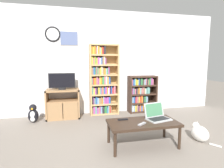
{
  "coord_description": "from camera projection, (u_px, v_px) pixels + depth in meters",
  "views": [
    {
      "loc": [
        -0.77,
        -2.16,
        1.31
      ],
      "look_at": [
        -0.01,
        1.24,
        0.87
      ],
      "focal_mm": 28.0,
      "sensor_mm": 36.0,
      "label": 1
    }
  ],
  "objects": [
    {
      "name": "penguin_figurine",
      "position": [
        33.0,
        114.0,
        3.8
      ],
      "size": [
        0.22,
        0.2,
        0.4
      ],
      "color": "black",
      "rests_on": "ground_plane"
    },
    {
      "name": "remote_near_laptop",
      "position": [
        123.0,
        119.0,
        2.79
      ],
      "size": [
        0.16,
        0.05,
        0.02
      ],
      "rotation": [
        0.0,
        0.0,
        1.59
      ],
      "color": "black",
      "rests_on": "coffee_table"
    },
    {
      "name": "bookshelf_short",
      "position": [
        141.0,
        94.0,
        4.61
      ],
      "size": [
        0.74,
        0.3,
        0.96
      ],
      "color": "#3D281E",
      "rests_on": "ground_plane"
    },
    {
      "name": "television",
      "position": [
        62.0,
        81.0,
        4.03
      ],
      "size": [
        0.6,
        0.18,
        0.38
      ],
      "color": "black",
      "rests_on": "tv_stand"
    },
    {
      "name": "coffee_table",
      "position": [
        143.0,
        124.0,
        2.72
      ],
      "size": [
        1.09,
        0.53,
        0.39
      ],
      "color": "#332319",
      "rests_on": "ground_plane"
    },
    {
      "name": "bookshelf_tall",
      "position": [
        102.0,
        81.0,
        4.36
      ],
      "size": [
        0.72,
        0.26,
        1.74
      ],
      "color": "tan",
      "rests_on": "ground_plane"
    },
    {
      "name": "tv_stand",
      "position": [
        63.0,
        104.0,
        4.09
      ],
      "size": [
        0.75,
        0.44,
        0.68
      ],
      "color": "#9E754C",
      "rests_on": "ground_plane"
    },
    {
      "name": "remote_far_from_laptop",
      "position": [
        142.0,
        124.0,
        2.58
      ],
      "size": [
        0.16,
        0.13,
        0.02
      ],
      "rotation": [
        0.0,
        0.0,
        5.3
      ],
      "color": "#99999E",
      "rests_on": "coffee_table"
    },
    {
      "name": "cat",
      "position": [
        199.0,
        133.0,
        2.92
      ],
      "size": [
        0.31,
        0.48,
        0.31
      ],
      "rotation": [
        0.0,
        0.0,
        0.21
      ],
      "color": "white",
      "rests_on": "ground_plane"
    },
    {
      "name": "laptop",
      "position": [
        157.0,
        115.0,
        2.83
      ],
      "size": [
        0.43,
        0.36,
        0.26
      ],
      "rotation": [
        0.0,
        0.0,
        0.23
      ],
      "color": "#B7BABC",
      "rests_on": "coffee_table"
    },
    {
      "name": "ground_plane",
      "position": [
        132.0,
        157.0,
        2.42
      ],
      "size": [
        18.0,
        18.0,
        0.0
      ],
      "primitive_type": "plane",
      "color": "gray"
    },
    {
      "name": "wall_back",
      "position": [
        103.0,
        62.0,
        4.47
      ],
      "size": [
        6.2,
        0.09,
        2.6
      ],
      "color": "silver",
      "rests_on": "ground_plane"
    }
  ]
}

